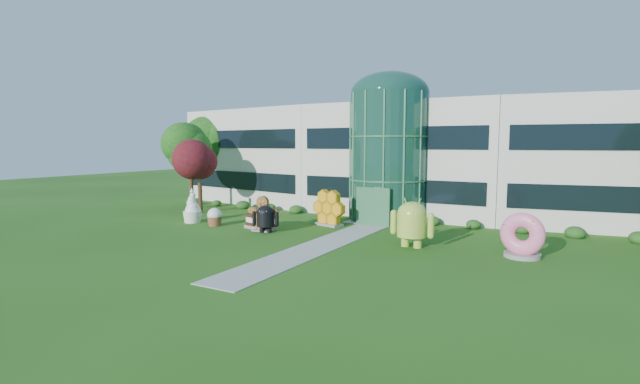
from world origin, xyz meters
The scene contains 14 objects.
ground centered at (0.00, 0.00, 0.00)m, with size 140.00×140.00×0.00m, color #215114.
building centered at (0.00, 18.00, 4.65)m, with size 46.00×15.00×9.30m, color beige, non-canonical shape.
atrium centered at (0.00, 12.00, 4.90)m, with size 6.00×6.00×9.80m, color #194738.
walkway centered at (0.00, 2.00, 0.02)m, with size 2.40×20.00×0.04m, color #9E9E93.
tree_red centered at (-15.50, 7.50, 3.00)m, with size 4.00×4.00×6.00m, color #3F0C14, non-canonical shape.
trees_backdrop centered at (0.00, 13.00, 4.20)m, with size 52.00×8.00×8.40m, color #134711, non-canonical shape.
android_green centered at (4.71, 3.55, 1.56)m, with size 2.76×1.84×3.12m, color #A7C940, non-canonical shape.
android_black centered at (-5.26, 2.96, 1.09)m, with size 1.91×1.28×2.17m, color black, non-canonical shape.
donut centered at (10.58, 4.09, 1.21)m, with size 2.32×1.11×2.41m, color #F35C7A, non-canonical shape.
gingerbread centered at (-5.75, 3.34, 1.22)m, with size 2.65×1.02×2.45m, color brown, non-canonical shape.
ice_cream_sandwich centered at (-6.32, 3.87, 0.53)m, with size 2.37×1.18×1.05m, color black, non-canonical shape.
honeycomb centered at (-2.81, 7.40, 1.19)m, with size 3.02×1.08×2.37m, color #FFA419, non-canonical shape.
froyo centered at (-12.52, 3.54, 1.29)m, with size 1.51×1.51×2.59m, color white, non-canonical shape.
cupcake centered at (-10.00, 3.20, 0.66)m, with size 1.11×1.11×1.33m, color white, non-canonical shape.
Camera 1 is at (13.05, -22.02, 5.98)m, focal length 26.00 mm.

